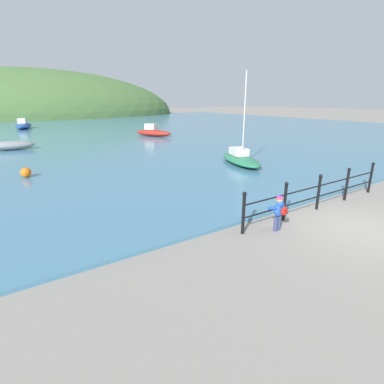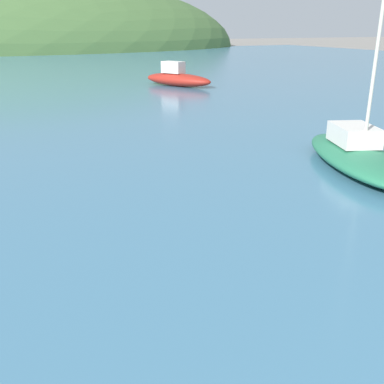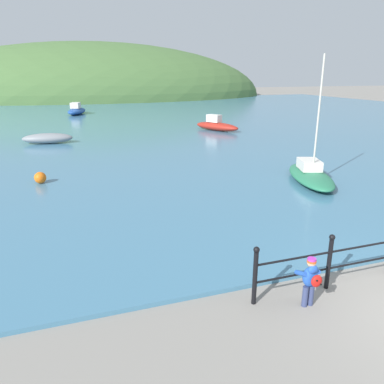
# 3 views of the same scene
# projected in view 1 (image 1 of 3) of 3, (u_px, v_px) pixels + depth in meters

# --- Properties ---
(ground_plane) EXTENTS (200.00, 200.00, 0.00)m
(ground_plane) POSITION_uv_depth(u_px,v_px,m) (354.00, 227.00, 8.64)
(ground_plane) COLOR gray
(water) EXTENTS (80.00, 60.00, 0.10)m
(water) POSITION_uv_depth(u_px,v_px,m) (76.00, 131.00, 33.93)
(water) COLOR teal
(water) RESTS_ON ground
(far_hillside) EXTENTS (62.10, 34.16, 18.70)m
(far_hillside) POSITION_uv_depth(u_px,v_px,m) (33.00, 116.00, 61.50)
(far_hillside) COLOR #476B38
(far_hillside) RESTS_ON ground
(iron_railing) EXTENTS (6.86, 0.12, 1.21)m
(iron_railing) POSITION_uv_depth(u_px,v_px,m) (319.00, 191.00, 9.84)
(iron_railing) COLOR black
(iron_railing) RESTS_ON ground
(child_in_coat) EXTENTS (0.38, 0.52, 1.00)m
(child_in_coat) POSITION_uv_depth(u_px,v_px,m) (279.00, 210.00, 8.23)
(child_in_coat) COLOR navy
(child_in_coat) RESTS_ON ground
(boat_far_left) EXTENTS (2.63, 4.22, 4.81)m
(boat_far_left) POSITION_uv_depth(u_px,v_px,m) (240.00, 158.00, 16.51)
(boat_far_left) COLOR #287551
(boat_far_left) RESTS_ON water
(boat_nearest_quay) EXTENTS (2.66, 4.60, 1.22)m
(boat_nearest_quay) POSITION_uv_depth(u_px,v_px,m) (23.00, 125.00, 35.57)
(boat_nearest_quay) COLOR #1E4793
(boat_nearest_quay) RESTS_ON water
(boat_twin_mast) EXTENTS (3.06, 1.39, 0.63)m
(boat_twin_mast) POSITION_uv_depth(u_px,v_px,m) (11.00, 145.00, 20.88)
(boat_twin_mast) COLOR gray
(boat_twin_mast) RESTS_ON water
(boat_green_fishing) EXTENTS (2.80, 3.87, 1.15)m
(boat_green_fishing) POSITION_uv_depth(u_px,v_px,m) (153.00, 132.00, 28.50)
(boat_green_fishing) COLOR maroon
(boat_green_fishing) RESTS_ON water
(mooring_buoy) EXTENTS (0.45, 0.45, 0.45)m
(mooring_buoy) POSITION_uv_depth(u_px,v_px,m) (26.00, 172.00, 13.64)
(mooring_buoy) COLOR orange
(mooring_buoy) RESTS_ON water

